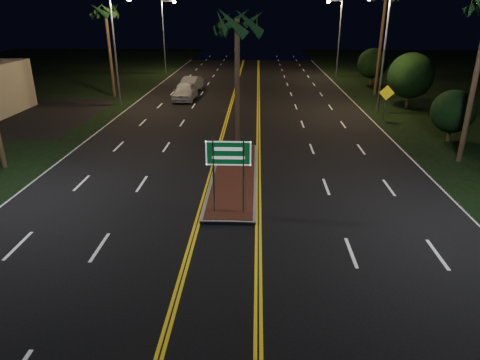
{
  "coord_description": "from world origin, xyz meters",
  "views": [
    {
      "loc": [
        1.1,
        -13.18,
        8.01
      ],
      "look_at": [
        0.49,
        1.98,
        1.9
      ],
      "focal_mm": 32.0,
      "sensor_mm": 36.0,
      "label": 1
    }
  ],
  "objects_px": {
    "palm_left_far": "(105,11)",
    "car_far": "(190,83)",
    "streetlight_left_mid": "(118,38)",
    "car_near": "(185,90)",
    "streetlight_right_far": "(337,29)",
    "median_island": "(234,176)",
    "shrub_far": "(372,63)",
    "shrub_near": "(453,111)",
    "warning_sign": "(386,98)",
    "shrub_mid": "(411,76)",
    "palm_median": "(237,23)",
    "highway_sign": "(228,160)",
    "streetlight_left_far": "(166,28)",
    "streetlight_right_mid": "(381,41)"
  },
  "relations": [
    {
      "from": "streetlight_right_mid",
      "to": "car_near",
      "type": "bearing_deg",
      "value": 164.25
    },
    {
      "from": "median_island",
      "to": "streetlight_right_far",
      "type": "distance_m",
      "value": 37.0
    },
    {
      "from": "highway_sign",
      "to": "streetlight_left_far",
      "type": "xyz_separation_m",
      "value": [
        -10.61,
        41.2,
        3.25
      ]
    },
    {
      "from": "median_island",
      "to": "shrub_far",
      "type": "relative_size",
      "value": 2.59
    },
    {
      "from": "car_near",
      "to": "car_far",
      "type": "height_order",
      "value": "car_near"
    },
    {
      "from": "streetlight_right_far",
      "to": "shrub_near",
      "type": "bearing_deg",
      "value": -84.11
    },
    {
      "from": "highway_sign",
      "to": "palm_left_far",
      "type": "xyz_separation_m",
      "value": [
        -12.8,
        25.2,
        5.34
      ]
    },
    {
      "from": "warning_sign",
      "to": "streetlight_right_mid",
      "type": "bearing_deg",
      "value": 101.56
    },
    {
      "from": "streetlight_left_far",
      "to": "car_far",
      "type": "relative_size",
      "value": 1.75
    },
    {
      "from": "streetlight_left_far",
      "to": "car_near",
      "type": "distance_m",
      "value": 18.73
    },
    {
      "from": "streetlight_right_mid",
      "to": "warning_sign",
      "type": "relative_size",
      "value": 3.34
    },
    {
      "from": "streetlight_left_far",
      "to": "shrub_near",
      "type": "distance_m",
      "value": 38.67
    },
    {
      "from": "highway_sign",
      "to": "palm_median",
      "type": "distance_m",
      "value": 9.11
    },
    {
      "from": "streetlight_right_far",
      "to": "palm_median",
      "type": "bearing_deg",
      "value": -108.62
    },
    {
      "from": "streetlight_left_far",
      "to": "shrub_mid",
      "type": "height_order",
      "value": "streetlight_left_far"
    },
    {
      "from": "palm_median",
      "to": "shrub_near",
      "type": "relative_size",
      "value": 2.52
    },
    {
      "from": "median_island",
      "to": "shrub_near",
      "type": "bearing_deg",
      "value": 27.41
    },
    {
      "from": "streetlight_right_mid",
      "to": "shrub_near",
      "type": "relative_size",
      "value": 2.73
    },
    {
      "from": "streetlight_left_far",
      "to": "shrub_mid",
      "type": "bearing_deg",
      "value": -39.1
    },
    {
      "from": "streetlight_left_mid",
      "to": "shrub_near",
      "type": "distance_m",
      "value": 26.37
    },
    {
      "from": "palm_median",
      "to": "shrub_near",
      "type": "distance_m",
      "value": 14.93
    },
    {
      "from": "palm_left_far",
      "to": "car_far",
      "type": "bearing_deg",
      "value": 23.65
    },
    {
      "from": "streetlight_right_far",
      "to": "streetlight_right_mid",
      "type": "bearing_deg",
      "value": -90.0
    },
    {
      "from": "car_near",
      "to": "palm_left_far",
      "type": "bearing_deg",
      "value": 170.9
    },
    {
      "from": "streetlight_right_far",
      "to": "highway_sign",
      "type": "bearing_deg",
      "value": -105.15
    },
    {
      "from": "shrub_near",
      "to": "shrub_far",
      "type": "distance_m",
      "value": 22.01
    },
    {
      "from": "streetlight_right_far",
      "to": "car_near",
      "type": "xyz_separation_m",
      "value": [
        -16.24,
        -15.42,
        -4.74
      ]
    },
    {
      "from": "shrub_near",
      "to": "car_far",
      "type": "xyz_separation_m",
      "value": [
        -19.28,
        17.07,
        -1.09
      ]
    },
    {
      "from": "streetlight_left_mid",
      "to": "warning_sign",
      "type": "bearing_deg",
      "value": -12.31
    },
    {
      "from": "shrub_mid",
      "to": "palm_median",
      "type": "bearing_deg",
      "value": -136.04
    },
    {
      "from": "median_island",
      "to": "warning_sign",
      "type": "distance_m",
      "value": 16.47
    },
    {
      "from": "streetlight_right_far",
      "to": "car_far",
      "type": "xyz_separation_m",
      "value": [
        -16.39,
        -10.93,
        -4.8
      ]
    },
    {
      "from": "highway_sign",
      "to": "car_near",
      "type": "xyz_separation_m",
      "value": [
        -5.62,
        23.78,
        -1.48
      ]
    },
    {
      "from": "shrub_mid",
      "to": "streetlight_right_mid",
      "type": "bearing_deg",
      "value": -149.44
    },
    {
      "from": "shrub_near",
      "to": "shrub_mid",
      "type": "distance_m",
      "value": 10.04
    },
    {
      "from": "median_island",
      "to": "palm_median",
      "type": "xyz_separation_m",
      "value": [
        0.0,
        3.5,
        7.19
      ]
    },
    {
      "from": "streetlight_left_mid",
      "to": "shrub_far",
      "type": "relative_size",
      "value": 2.27
    },
    {
      "from": "streetlight_left_mid",
      "to": "car_near",
      "type": "xyz_separation_m",
      "value": [
        4.99,
        2.58,
        -4.74
      ]
    },
    {
      "from": "streetlight_left_far",
      "to": "warning_sign",
      "type": "distance_m",
      "value": 32.9
    },
    {
      "from": "highway_sign",
      "to": "warning_sign",
      "type": "height_order",
      "value": "highway_sign"
    },
    {
      "from": "shrub_near",
      "to": "streetlight_left_mid",
      "type": "bearing_deg",
      "value": 157.48
    },
    {
      "from": "shrub_near",
      "to": "warning_sign",
      "type": "xyz_separation_m",
      "value": [
        -2.7,
        5.33,
        -0.18
      ]
    },
    {
      "from": "shrub_near",
      "to": "car_near",
      "type": "relative_size",
      "value": 0.6
    },
    {
      "from": "highway_sign",
      "to": "shrub_near",
      "type": "height_order",
      "value": "highway_sign"
    },
    {
      "from": "palm_left_far",
      "to": "shrub_far",
      "type": "distance_m",
      "value": 28.3
    },
    {
      "from": "streetlight_left_mid",
      "to": "palm_left_far",
      "type": "distance_m",
      "value": 5.01
    },
    {
      "from": "streetlight_right_far",
      "to": "warning_sign",
      "type": "xyz_separation_m",
      "value": [
        0.19,
        -22.67,
        -3.89
      ]
    },
    {
      "from": "highway_sign",
      "to": "streetlight_left_far",
      "type": "distance_m",
      "value": 42.67
    },
    {
      "from": "shrub_near",
      "to": "car_near",
      "type": "bearing_deg",
      "value": 146.66
    },
    {
      "from": "streetlight_right_far",
      "to": "car_far",
      "type": "height_order",
      "value": "streetlight_right_far"
    }
  ]
}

